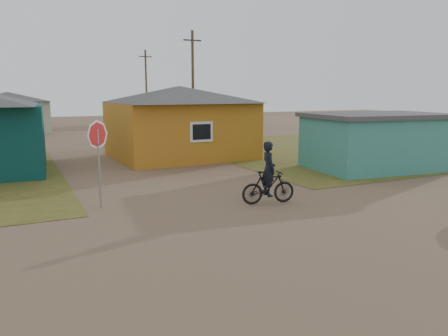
{
  "coord_description": "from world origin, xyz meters",
  "views": [
    {
      "loc": [
        -5.79,
        -8.68,
        3.56
      ],
      "look_at": [
        -0.13,
        3.0,
        1.3
      ],
      "focal_mm": 35.0,
      "sensor_mm": 36.0,
      "label": 1
    }
  ],
  "objects": [
    {
      "name": "house_beige_east",
      "position": [
        10.0,
        40.0,
        1.86
      ],
      "size": [
        6.95,
        6.05,
        3.6
      ],
      "color": "tan",
      "rests_on": "ground"
    },
    {
      "name": "cyclist",
      "position": [
        1.49,
        3.07,
        0.74
      ],
      "size": [
        1.85,
        0.8,
        2.02
      ],
      "color": "black",
      "rests_on": "ground"
    },
    {
      "name": "utility_pole_far",
      "position": [
        7.5,
        38.0,
        4.14
      ],
      "size": [
        1.4,
        0.2,
        8.0
      ],
      "color": "#4E3F2F",
      "rests_on": "ground"
    },
    {
      "name": "house_pale_west",
      "position": [
        -6.0,
        34.0,
        1.86
      ],
      "size": [
        7.04,
        6.15,
        3.6
      ],
      "color": "#AAB299",
      "rests_on": "ground"
    },
    {
      "name": "shed_turquoise",
      "position": [
        9.5,
        6.5,
        1.31
      ],
      "size": [
        6.71,
        4.93,
        2.6
      ],
      "color": "teal",
      "rests_on": "ground"
    },
    {
      "name": "utility_pole_near",
      "position": [
        6.5,
        22.0,
        4.14
      ],
      "size": [
        1.4,
        0.2,
        8.0
      ],
      "color": "#4E3F2F",
      "rests_on": "ground"
    },
    {
      "name": "house_yellow",
      "position": [
        2.5,
        14.0,
        2.0
      ],
      "size": [
        7.72,
        6.76,
        3.9
      ],
      "color": "#BB741C",
      "rests_on": "ground"
    },
    {
      "name": "stop_sign",
      "position": [
        -3.49,
        4.9,
        1.99
      ],
      "size": [
        0.87,
        0.3,
        2.74
      ],
      "color": "gray",
      "rests_on": "ground"
    },
    {
      "name": "grass_ne",
      "position": [
        14.0,
        13.0,
        0.01
      ],
      "size": [
        20.0,
        18.0,
        0.0
      ],
      "primitive_type": "cube",
      "color": "brown",
      "rests_on": "ground"
    },
    {
      "name": "ground",
      "position": [
        0.0,
        0.0,
        0.0
      ],
      "size": [
        120.0,
        120.0,
        0.0
      ],
      "primitive_type": "plane",
      "color": "brown"
    }
  ]
}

